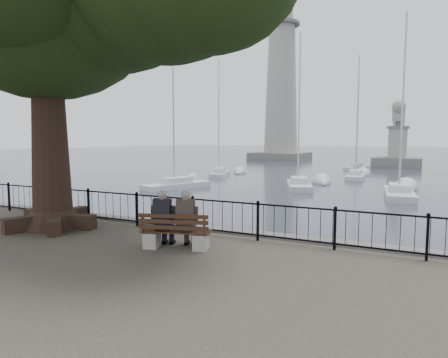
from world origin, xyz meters
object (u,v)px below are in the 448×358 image
Objects in this scene: lighthouse at (281,92)px; lion_monument at (397,151)px; person_left at (164,221)px; person_right at (187,222)px; bench at (176,236)px.

lighthouse is 25.36m from lion_monument.
person_left is 1.00× the size of person_right.
bench is 0.48m from person_left.
lighthouse reaches higher than lion_monument.
lighthouse is (-17.16, 61.14, 10.42)m from person_left.
lion_monument is (2.51, 49.07, 0.89)m from bench.
person_right is at bearing -73.80° from lighthouse.
lion_monument is (2.84, 49.07, 0.54)m from person_left.
person_right is at bearing 17.30° from person_left.
lion_monument reaches higher than bench.
lighthouse is at bearing 106.20° from person_right.
lighthouse reaches higher than person_right.
lighthouse is at bearing 148.90° from lion_monument.
lighthouse is (-17.49, 61.14, 10.76)m from bench.
lighthouse is at bearing 105.96° from bench.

